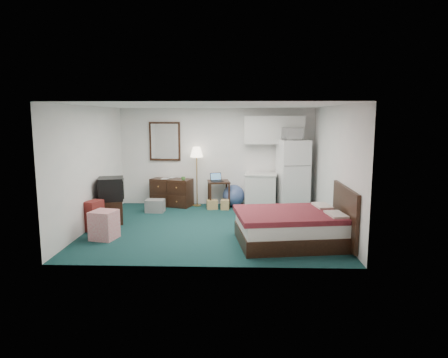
{
  "coord_description": "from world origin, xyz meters",
  "views": [
    {
      "loc": [
        0.53,
        -8.08,
        2.28
      ],
      "look_at": [
        0.25,
        0.34,
        0.96
      ],
      "focal_mm": 32.0,
      "sensor_mm": 36.0,
      "label": 1
    }
  ],
  "objects_px": {
    "bed": "(289,228)",
    "fridge": "(293,174)",
    "floor_lamp": "(197,177)",
    "kitchen_counter": "(261,191)",
    "desk": "(219,194)",
    "dresser": "(172,192)",
    "suitcase": "(94,216)",
    "tv_stand": "(111,211)"
  },
  "relations": [
    {
      "from": "dresser",
      "to": "suitcase",
      "type": "relative_size",
      "value": 1.69
    },
    {
      "from": "floor_lamp",
      "to": "bed",
      "type": "bearing_deg",
      "value": -56.96
    },
    {
      "from": "desk",
      "to": "bed",
      "type": "bearing_deg",
      "value": -73.97
    },
    {
      "from": "dresser",
      "to": "kitchen_counter",
      "type": "relative_size",
      "value": 1.25
    },
    {
      "from": "dresser",
      "to": "bed",
      "type": "height_order",
      "value": "dresser"
    },
    {
      "from": "dresser",
      "to": "kitchen_counter",
      "type": "distance_m",
      "value": 2.29
    },
    {
      "from": "dresser",
      "to": "tv_stand",
      "type": "distance_m",
      "value": 2.02
    },
    {
      "from": "desk",
      "to": "fridge",
      "type": "height_order",
      "value": "fridge"
    },
    {
      "from": "kitchen_counter",
      "to": "desk",
      "type": "bearing_deg",
      "value": -172.63
    },
    {
      "from": "kitchen_counter",
      "to": "tv_stand",
      "type": "bearing_deg",
      "value": -146.84
    },
    {
      "from": "tv_stand",
      "to": "suitcase",
      "type": "xyz_separation_m",
      "value": [
        -0.15,
        -0.59,
        0.05
      ]
    },
    {
      "from": "suitcase",
      "to": "floor_lamp",
      "type": "bearing_deg",
      "value": 71.43
    },
    {
      "from": "dresser",
      "to": "desk",
      "type": "xyz_separation_m",
      "value": [
        1.22,
        -0.08,
        -0.02
      ]
    },
    {
      "from": "kitchen_counter",
      "to": "suitcase",
      "type": "relative_size",
      "value": 1.36
    },
    {
      "from": "kitchen_counter",
      "to": "bed",
      "type": "relative_size",
      "value": 0.46
    },
    {
      "from": "tv_stand",
      "to": "suitcase",
      "type": "relative_size",
      "value": 0.89
    },
    {
      "from": "dresser",
      "to": "floor_lamp",
      "type": "distance_m",
      "value": 0.77
    },
    {
      "from": "floor_lamp",
      "to": "fridge",
      "type": "height_order",
      "value": "fridge"
    },
    {
      "from": "desk",
      "to": "suitcase",
      "type": "xyz_separation_m",
      "value": [
        -2.41,
        -2.24,
        -0.03
      ]
    },
    {
      "from": "fridge",
      "to": "suitcase",
      "type": "bearing_deg",
      "value": -163.24
    },
    {
      "from": "floor_lamp",
      "to": "suitcase",
      "type": "relative_size",
      "value": 2.49
    },
    {
      "from": "floor_lamp",
      "to": "tv_stand",
      "type": "distance_m",
      "value": 2.49
    },
    {
      "from": "floor_lamp",
      "to": "suitcase",
      "type": "distance_m",
      "value": 3.02
    },
    {
      "from": "bed",
      "to": "tv_stand",
      "type": "bearing_deg",
      "value": 152.14
    },
    {
      "from": "kitchen_counter",
      "to": "floor_lamp",
      "type": "bearing_deg",
      "value": -176.41
    },
    {
      "from": "kitchen_counter",
      "to": "tv_stand",
      "type": "distance_m",
      "value": 3.73
    },
    {
      "from": "floor_lamp",
      "to": "dresser",
      "type": "bearing_deg",
      "value": -178.13
    },
    {
      "from": "dresser",
      "to": "floor_lamp",
      "type": "height_order",
      "value": "floor_lamp"
    },
    {
      "from": "floor_lamp",
      "to": "suitcase",
      "type": "bearing_deg",
      "value": -128.34
    },
    {
      "from": "desk",
      "to": "kitchen_counter",
      "type": "height_order",
      "value": "kitchen_counter"
    },
    {
      "from": "fridge",
      "to": "bed",
      "type": "height_order",
      "value": "fridge"
    },
    {
      "from": "floor_lamp",
      "to": "kitchen_counter",
      "type": "xyz_separation_m",
      "value": [
        1.64,
        -0.09,
        -0.35
      ]
    },
    {
      "from": "floor_lamp",
      "to": "desk",
      "type": "height_order",
      "value": "floor_lamp"
    },
    {
      "from": "floor_lamp",
      "to": "bed",
      "type": "relative_size",
      "value": 0.84
    },
    {
      "from": "bed",
      "to": "tv_stand",
      "type": "distance_m",
      "value": 3.91
    },
    {
      "from": "dresser",
      "to": "desk",
      "type": "distance_m",
      "value": 1.22
    },
    {
      "from": "floor_lamp",
      "to": "tv_stand",
      "type": "relative_size",
      "value": 2.79
    },
    {
      "from": "dresser",
      "to": "desk",
      "type": "relative_size",
      "value": 1.55
    },
    {
      "from": "tv_stand",
      "to": "bed",
      "type": "bearing_deg",
      "value": -35.7
    },
    {
      "from": "floor_lamp",
      "to": "fridge",
      "type": "relative_size",
      "value": 0.89
    },
    {
      "from": "bed",
      "to": "fridge",
      "type": "bearing_deg",
      "value": 73.14
    },
    {
      "from": "floor_lamp",
      "to": "bed",
      "type": "height_order",
      "value": "floor_lamp"
    }
  ]
}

